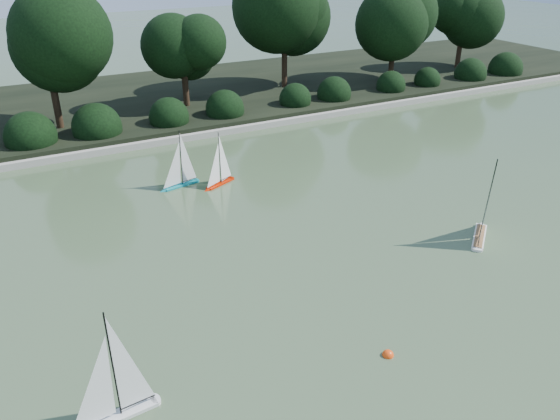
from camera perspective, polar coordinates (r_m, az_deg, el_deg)
name	(u,v)px	position (r m, az deg, el deg)	size (l,w,h in m)	color
ground	(369,310)	(8.80, 9.27, -10.28)	(80.00, 80.00, 0.00)	#354C2D
pond_coping	(182,137)	(16.00, -10.21, 7.47)	(40.00, 0.35, 0.18)	gray
far_bank	(144,102)	(19.68, -14.02, 10.91)	(40.00, 8.00, 0.30)	black
tree_line	(188,30)	(18.04, -9.60, 18.04)	(26.31, 3.93, 4.39)	black
shrub_hedge	(171,117)	(16.72, -11.31, 9.51)	(29.10, 1.10, 1.10)	black
sailboat_white_a	(107,405)	(7.18, -17.60, -18.87)	(1.22, 0.29, 1.66)	silver
sailboat_white_b	(482,223)	(11.25, 20.33, -1.32)	(1.10, 0.95, 1.77)	silver
sailboat_orange	(218,177)	(12.85, -6.53, 3.45)	(0.95, 0.54, 1.35)	red
sailboat_teal	(178,178)	(12.90, -10.66, 3.32)	(1.06, 0.38, 1.45)	#11828B
race_buoy	(388,355)	(8.03, 11.21, -14.67)	(0.16, 0.16, 0.16)	#FF450D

